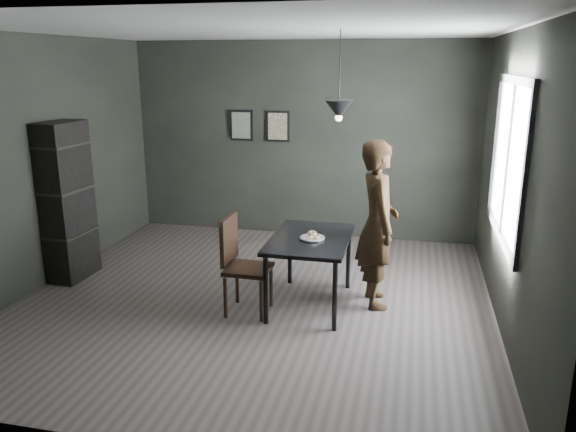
% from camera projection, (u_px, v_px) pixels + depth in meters
% --- Properties ---
extents(ground, '(5.00, 5.00, 0.00)m').
position_uv_depth(ground, '(256.00, 299.00, 6.12)').
color(ground, '#35302E').
rests_on(ground, ground).
extents(back_wall, '(5.00, 0.10, 2.80)m').
position_uv_depth(back_wall, '(302.00, 141.00, 8.10)').
color(back_wall, black).
rests_on(back_wall, ground).
extents(ceiling, '(5.00, 5.00, 0.02)m').
position_uv_depth(ceiling, '(251.00, 30.00, 5.38)').
color(ceiling, silver).
rests_on(ceiling, ground).
extents(window_assembly, '(0.04, 1.96, 1.56)m').
position_uv_depth(window_assembly, '(508.00, 160.00, 5.36)').
color(window_assembly, white).
rests_on(window_assembly, ground).
extents(cafe_table, '(0.80, 1.20, 0.75)m').
position_uv_depth(cafe_table, '(310.00, 245.00, 5.82)').
color(cafe_table, black).
rests_on(cafe_table, ground).
extents(white_plate, '(0.23, 0.23, 0.01)m').
position_uv_depth(white_plate, '(312.00, 238.00, 5.74)').
color(white_plate, white).
rests_on(white_plate, cafe_table).
extents(donut_pile, '(0.16, 0.16, 0.07)m').
position_uv_depth(donut_pile, '(312.00, 236.00, 5.73)').
color(donut_pile, '#F9EBC2').
rests_on(donut_pile, white_plate).
extents(woman, '(0.57, 0.73, 1.76)m').
position_uv_depth(woman, '(378.00, 224.00, 5.80)').
color(woman, black).
rests_on(woman, ground).
extents(wood_chair, '(0.44, 0.44, 1.01)m').
position_uv_depth(wood_chair, '(240.00, 259.00, 5.69)').
color(wood_chair, black).
rests_on(wood_chair, ground).
extents(shelf_unit, '(0.38, 0.63, 1.85)m').
position_uv_depth(shelf_unit, '(67.00, 202.00, 6.53)').
color(shelf_unit, black).
rests_on(shelf_unit, ground).
extents(pendant_lamp, '(0.28, 0.28, 0.86)m').
position_uv_depth(pendant_lamp, '(339.00, 109.00, 5.49)').
color(pendant_lamp, black).
rests_on(pendant_lamp, ground).
extents(framed_print_left, '(0.34, 0.04, 0.44)m').
position_uv_depth(framed_print_left, '(241.00, 125.00, 8.21)').
color(framed_print_left, black).
rests_on(framed_print_left, ground).
extents(framed_print_right, '(0.34, 0.04, 0.44)m').
position_uv_depth(framed_print_right, '(278.00, 126.00, 8.09)').
color(framed_print_right, black).
rests_on(framed_print_right, ground).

